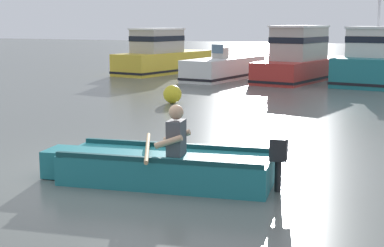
{
  "coord_description": "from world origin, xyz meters",
  "views": [
    {
      "loc": [
        4.95,
        -7.82,
        2.37
      ],
      "look_at": [
        0.53,
        1.57,
        0.55
      ],
      "focal_mm": 54.13,
      "sensor_mm": 36.0,
      "label": 1
    }
  ],
  "objects_px": {
    "moored_boat_white": "(224,69)",
    "moored_boat_red": "(302,60)",
    "rowboat_with_person": "(162,167)",
    "mooring_buoy": "(172,94)",
    "moored_boat_yellow": "(162,56)",
    "moored_boat_teal": "(376,62)"
  },
  "relations": [
    {
      "from": "rowboat_with_person",
      "to": "moored_boat_yellow",
      "type": "distance_m",
      "value": 19.13
    },
    {
      "from": "moored_boat_white",
      "to": "mooring_buoy",
      "type": "height_order",
      "value": "moored_boat_white"
    },
    {
      "from": "moored_boat_red",
      "to": "moored_boat_teal",
      "type": "distance_m",
      "value": 2.95
    },
    {
      "from": "rowboat_with_person",
      "to": "moored_boat_red",
      "type": "relative_size",
      "value": 0.56
    },
    {
      "from": "moored_boat_yellow",
      "to": "moored_boat_white",
      "type": "distance_m",
      "value": 4.03
    },
    {
      "from": "moored_boat_white",
      "to": "moored_boat_teal",
      "type": "relative_size",
      "value": 0.91
    },
    {
      "from": "moored_boat_white",
      "to": "rowboat_with_person",
      "type": "bearing_deg",
      "value": -71.16
    },
    {
      "from": "moored_boat_white",
      "to": "moored_boat_red",
      "type": "relative_size",
      "value": 0.78
    },
    {
      "from": "moored_boat_white",
      "to": "moored_boat_red",
      "type": "height_order",
      "value": "moored_boat_red"
    },
    {
      "from": "moored_boat_red",
      "to": "moored_boat_yellow",
      "type": "bearing_deg",
      "value": 175.0
    },
    {
      "from": "moored_boat_white",
      "to": "moored_boat_red",
      "type": "xyz_separation_m",
      "value": [
        3.14,
        0.81,
        0.4
      ]
    },
    {
      "from": "moored_boat_teal",
      "to": "mooring_buoy",
      "type": "height_order",
      "value": "moored_boat_teal"
    },
    {
      "from": "moored_boat_yellow",
      "to": "moored_boat_teal",
      "type": "relative_size",
      "value": 1.05
    },
    {
      "from": "moored_boat_red",
      "to": "mooring_buoy",
      "type": "distance_m",
      "value": 8.68
    },
    {
      "from": "moored_boat_yellow",
      "to": "mooring_buoy",
      "type": "xyz_separation_m",
      "value": [
        5.22,
        -9.1,
        -0.51
      ]
    },
    {
      "from": "mooring_buoy",
      "to": "moored_boat_red",
      "type": "bearing_deg",
      "value": 78.81
    },
    {
      "from": "moored_boat_yellow",
      "to": "mooring_buoy",
      "type": "relative_size",
      "value": 10.9
    },
    {
      "from": "mooring_buoy",
      "to": "rowboat_with_person",
      "type": "bearing_deg",
      "value": -63.84
    },
    {
      "from": "moored_boat_teal",
      "to": "mooring_buoy",
      "type": "relative_size",
      "value": 10.35
    },
    {
      "from": "moored_boat_yellow",
      "to": "moored_boat_teal",
      "type": "height_order",
      "value": "moored_boat_teal"
    },
    {
      "from": "moored_boat_yellow",
      "to": "moored_boat_red",
      "type": "height_order",
      "value": "moored_boat_red"
    },
    {
      "from": "moored_boat_yellow",
      "to": "moored_boat_red",
      "type": "xyz_separation_m",
      "value": [
        6.9,
        -0.6,
        0.04
      ]
    }
  ]
}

